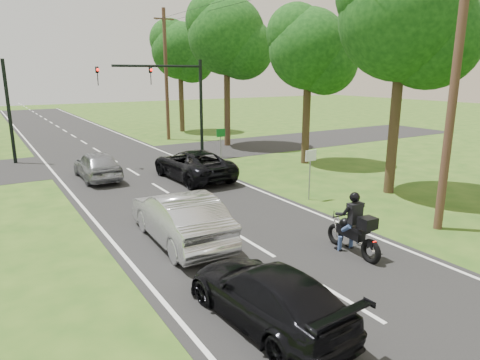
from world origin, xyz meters
name	(u,v)px	position (x,y,z in m)	size (l,w,h in m)	color
ground	(256,246)	(0.00, 0.00, 0.00)	(140.00, 140.00, 0.00)	#284D15
road	(146,179)	(0.00, 10.00, 0.01)	(8.00, 100.00, 0.01)	black
cross_road	(112,160)	(0.00, 16.00, 0.01)	(60.00, 7.00, 0.01)	black
motorcycle_rider	(355,230)	(2.14, -2.01, 0.75)	(0.62, 2.21, 1.90)	black
dark_suv	(193,164)	(2.12, 8.88, 0.75)	(2.45, 5.31, 1.48)	black
silver_sedan	(180,217)	(-1.83, 1.54, 0.82)	(1.71, 4.90, 1.61)	#BCBDC2
silver_suv	(97,165)	(-2.01, 11.33, 0.73)	(1.71, 4.24, 1.44)	gray
dark_car_behind	(267,294)	(-2.10, -3.58, 0.64)	(1.77, 4.35, 1.26)	black
traffic_signal	(173,92)	(3.34, 14.00, 4.14)	(6.38, 0.44, 6.00)	black
signal_pole_far	(9,112)	(-5.20, 18.00, 3.00)	(0.20, 0.20, 6.00)	black
utility_pole_near	(455,77)	(6.20, -2.00, 5.08)	(1.60, 0.28, 10.00)	brown
utility_pole_far	(166,75)	(6.20, 22.00, 5.08)	(1.60, 0.28, 10.00)	brown
sign_white	(311,163)	(4.70, 2.98, 1.60)	(0.55, 0.07, 2.12)	slate
sign_green	(221,138)	(4.90, 10.98, 1.60)	(0.55, 0.07, 2.12)	slate
tree_row_b	(413,24)	(8.79, 1.76, 7.13)	(5.60, 5.43, 10.06)	#332316
tree_row_c	(314,54)	(9.75, 8.80, 6.23)	(4.80, 4.65, 8.76)	#332316
tree_row_d	(232,40)	(9.10, 16.76, 7.43)	(5.76, 5.58, 10.45)	#332316
tree_row_e	(184,54)	(9.48, 25.78, 6.83)	(5.28, 5.12, 9.61)	#332316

